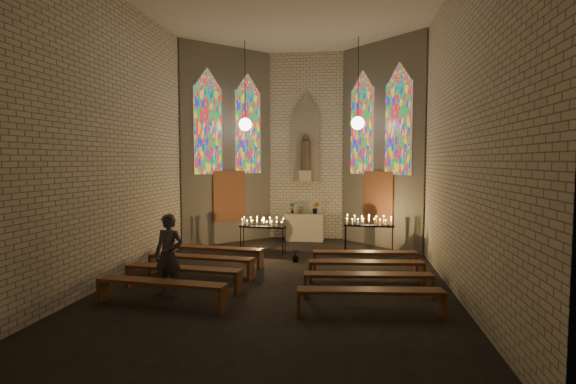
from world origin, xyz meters
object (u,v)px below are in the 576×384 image
at_px(visitor, 169,255).
at_px(votive_stand_right, 369,223).
at_px(altar, 304,227).
at_px(aisle_flower_pot, 295,256).
at_px(votive_stand_left, 263,224).

bearing_deg(visitor, votive_stand_right, 58.55).
distance_m(altar, aisle_flower_pot, 3.57).
height_order(altar, votive_stand_left, votive_stand_left).
relative_size(votive_stand_right, visitor, 0.89).
distance_m(votive_stand_right, visitor, 6.82).
height_order(votive_stand_right, visitor, visitor).
bearing_deg(votive_stand_left, votive_stand_right, 14.03).
height_order(altar, votive_stand_right, votive_stand_right).
height_order(aisle_flower_pot, visitor, visitor).
height_order(votive_stand_left, visitor, visitor).
bearing_deg(aisle_flower_pot, visitor, -123.01).
height_order(votive_stand_left, votive_stand_right, votive_stand_right).
xyz_separation_m(votive_stand_left, visitor, (-1.17, -4.68, -0.04)).
bearing_deg(votive_stand_right, votive_stand_left, -168.40).
relative_size(altar, visitor, 0.78).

